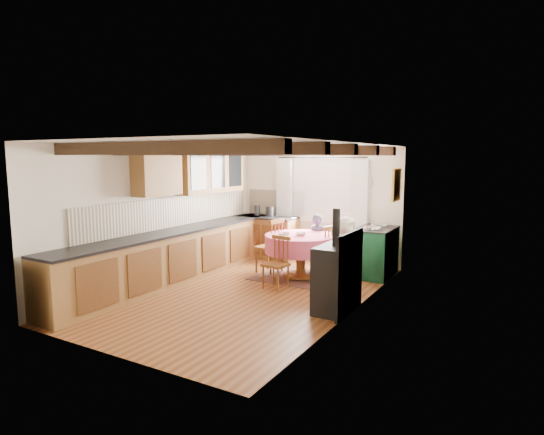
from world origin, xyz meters
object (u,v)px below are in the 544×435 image
Objects in this scene: child_right at (346,250)px; child_far at (318,242)px; chair_right at (338,254)px; cast_iron_stove at (336,261)px; dining_table at (301,256)px; cup at (287,235)px; chair_left at (269,245)px; chair_near at (276,263)px; aga_range at (375,251)px.

child_far is at bearing 67.41° from child_right.
chair_right is 1.59m from cast_iron_stove.
child_far is 0.94× the size of child_right.
dining_table is 0.65m from child_far.
child_far reaches higher than cup.
child_right is (1.55, 0.02, 0.07)m from chair_left.
chair_near is at bearing 42.98° from chair_left.
chair_near is 8.08× the size of cup.
cup is at bearing -135.57° from aga_range.
chair_near is (-0.05, -0.84, 0.05)m from dining_table.
cast_iron_stove is at bearing -16.54° from chair_near.
chair_right is (0.76, 0.91, 0.05)m from chair_near.
cast_iron_stove is at bearing -152.65° from child_right.
chair_near is 1.48m from child_far.
cup is (-1.23, -1.20, 0.38)m from aga_range.
chair_near is 0.85× the size of chair_left.
chair_left is at bearing 102.86° from chair_right.
cast_iron_stove reaches higher than chair_right.
cast_iron_stove is (1.30, -0.57, 0.30)m from chair_near.
chair_left is (-0.70, 0.06, 0.13)m from dining_table.
aga_range is 0.90× the size of child_far.
aga_range is 9.15× the size of cup.
cup is at bearing -102.90° from dining_table.
chair_near is at bearing 156.25° from cast_iron_stove.
dining_table is at bearing 77.10° from cup.
aga_range reaches higher than dining_table.
chair_right is 0.84× the size of child_right.
chair_left reaches higher than aga_range.
chair_near is 1.18m from chair_right.
dining_table is 0.89× the size of cast_iron_stove.
cup is at bearing 95.47° from child_far.
aga_range is (0.43, 0.75, -0.04)m from chair_right.
cast_iron_stove is 13.57× the size of cup.
dining_table is at bearing 107.71° from chair_right.
child_right is at bearing 158.52° from child_far.
chair_left is 0.94× the size of child_far.
dining_table is 1.40m from aga_range.
chair_left is 0.95m from child_far.
chair_left is 1.05× the size of chair_right.
child_far is (-1.20, 2.04, -0.19)m from cast_iron_stove.
child_far is at bearing 120.35° from cast_iron_stove.
dining_table is at bearing -144.47° from aga_range.
child_right is at bearing 105.15° from cast_iron_stove.
chair_near is 0.60× the size of cast_iron_stove.
child_right is at bearing 97.81° from chair_left.
chair_right is at bearing 97.28° from chair_left.
child_far is at bearing 82.16° from cup.
child_far reaches higher than chair_left.
chair_left is 0.70× the size of cast_iron_stove.
chair_near is 0.79× the size of child_far.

